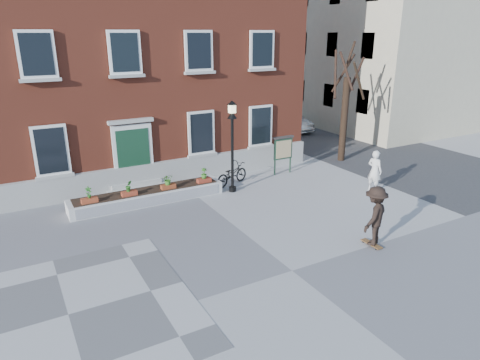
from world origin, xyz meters
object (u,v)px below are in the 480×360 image
notice_board (283,149)px  bystander (375,171)px  parked_car (289,121)px  lamp_post (232,134)px  bicycle (232,174)px  skateboarder (375,216)px

notice_board → bystander: bearing=-61.2°
parked_car → bystander: 12.35m
parked_car → lamp_post: lamp_post is taller
notice_board → parked_car: bearing=52.8°
lamp_post → notice_board: (3.29, 0.96, -1.28)m
bicycle → bystander: 6.25m
notice_board → skateboarder: bearing=-102.8°
bicycle → bystander: (5.03, -3.69, 0.41)m
lamp_post → skateboarder: bearing=-76.7°
bicycle → skateboarder: skateboarder is taller
lamp_post → notice_board: 3.66m
lamp_post → skateboarder: 6.97m
notice_board → skateboarder: 7.79m
bystander → bicycle: bearing=41.5°
bicycle → parked_car: 11.99m
lamp_post → notice_board: size_ratio=2.10×
bicycle → lamp_post: bearing=134.4°
parked_car → bystander: (-3.85, -11.74, 0.25)m
bystander → skateboarder: 5.35m
lamp_post → skateboarder: size_ratio=1.94×
parked_car → lamp_post: (-9.26, -8.83, 1.88)m
skateboarder → parked_car: bearing=63.6°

